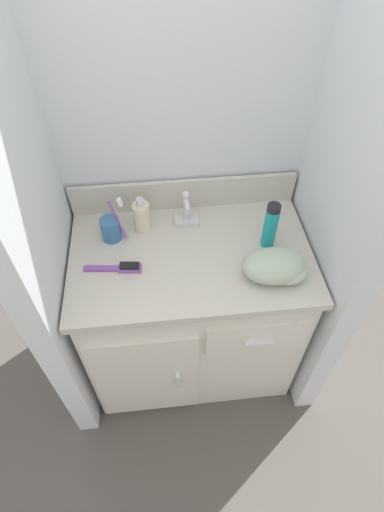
# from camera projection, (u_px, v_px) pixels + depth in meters

# --- Properties ---
(ground_plane) EXTENTS (6.00, 6.00, 0.00)m
(ground_plane) POSITION_uv_depth(u_px,v_px,m) (191.00, 355.00, 1.99)
(ground_plane) COLOR #4C4742
(wall_back) EXTENTS (1.04, 0.08, 2.20)m
(wall_back) POSITION_uv_depth(u_px,v_px,m) (181.00, 120.00, 1.37)
(wall_back) COLOR silver
(wall_back) RESTS_ON ground_plane
(wall_left) EXTENTS (0.08, 0.61, 2.20)m
(wall_left) POSITION_uv_depth(u_px,v_px,m) (21.00, 188.00, 1.13)
(wall_left) COLOR silver
(wall_left) RESTS_ON ground_plane
(wall_right) EXTENTS (0.08, 0.61, 2.20)m
(wall_right) POSITION_uv_depth(u_px,v_px,m) (351.00, 166.00, 1.19)
(wall_right) COLOR silver
(wall_right) RESTS_ON ground_plane
(vanity) EXTENTS (0.86, 0.55, 0.76)m
(vanity) POSITION_uv_depth(u_px,v_px,m) (191.00, 312.00, 1.69)
(vanity) COLOR silver
(vanity) RESTS_ON ground_plane
(backsplash) EXTENTS (0.86, 0.02, 0.13)m
(backsplash) POSITION_uv_depth(u_px,v_px,m) (184.00, 194.00, 1.54)
(backsplash) COLOR beige
(backsplash) RESTS_ON vanity
(sink_faucet) EXTENTS (0.09, 0.09, 0.14)m
(sink_faucet) POSITION_uv_depth(u_px,v_px,m) (187.00, 213.00, 1.49)
(sink_faucet) COLOR silver
(sink_faucet) RESTS_ON vanity
(toothbrush_cup) EXTENTS (0.09, 0.07, 0.19)m
(toothbrush_cup) POSITION_uv_depth(u_px,v_px,m) (111.00, 228.00, 1.43)
(toothbrush_cup) COLOR teal
(toothbrush_cup) RESTS_ON vanity
(soap_dispenser) EXTENTS (0.06, 0.06, 0.15)m
(soap_dispenser) POSITION_uv_depth(u_px,v_px,m) (142.00, 216.00, 1.45)
(soap_dispenser) COLOR beige
(soap_dispenser) RESTS_ON vanity
(shaving_cream_can) EXTENTS (0.05, 0.05, 0.18)m
(shaving_cream_can) POSITION_uv_depth(u_px,v_px,m) (270.00, 226.00, 1.38)
(shaving_cream_can) COLOR teal
(shaving_cream_can) RESTS_ON vanity
(hairbrush) EXTENTS (0.20, 0.05, 0.03)m
(hairbrush) POSITION_uv_depth(u_px,v_px,m) (121.00, 268.00, 1.36)
(hairbrush) COLOR purple
(hairbrush) RESTS_ON vanity
(hand_towel) EXTENTS (0.21, 0.14, 0.10)m
(hand_towel) POSITION_uv_depth(u_px,v_px,m) (277.00, 267.00, 1.32)
(hand_towel) COLOR #A8BCA3
(hand_towel) RESTS_ON vanity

